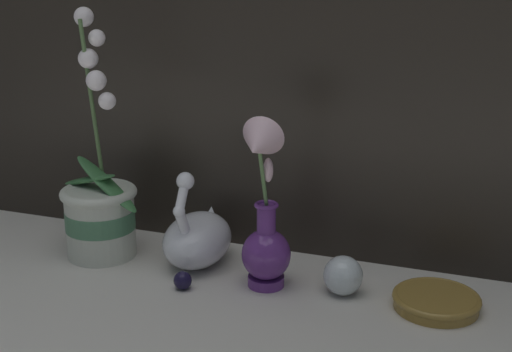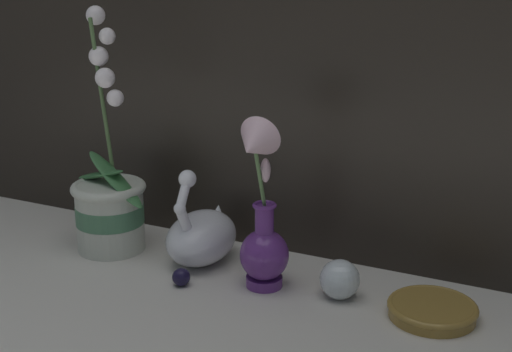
{
  "view_description": "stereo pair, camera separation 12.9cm",
  "coord_description": "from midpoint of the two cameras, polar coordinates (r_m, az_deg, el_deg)",
  "views": [
    {
      "loc": [
        0.41,
        -1.02,
        0.59
      ],
      "look_at": [
        -0.01,
        0.14,
        0.2
      ],
      "focal_mm": 50.0,
      "sensor_mm": 36.0,
      "label": 1
    },
    {
      "loc": [
        0.53,
        -0.97,
        0.59
      ],
      "look_at": [
        -0.01,
        0.14,
        0.2
      ],
      "focal_mm": 50.0,
      "sensor_mm": 36.0,
      "label": 2
    }
  ],
  "objects": [
    {
      "name": "ground_plane",
      "position": [
        1.25,
        -4.9,
        -10.91
      ],
      "size": [
        2.8,
        2.8,
        0.0
      ],
      "primitive_type": "plane",
      "color": "beige"
    },
    {
      "name": "glass_sphere",
      "position": [
        1.29,
        4.13,
        -8.0
      ],
      "size": [
        0.07,
        0.07,
        0.07
      ],
      "color": "silver",
      "rests_on": "ground_plane"
    },
    {
      "name": "swan_figurine",
      "position": [
        1.41,
        -7.28,
        -4.89
      ],
      "size": [
        0.13,
        0.19,
        0.2
      ],
      "color": "white",
      "rests_on": "ground_plane"
    },
    {
      "name": "glass_bauble",
      "position": [
        1.33,
        -8.7,
        -8.32
      ],
      "size": [
        0.03,
        0.03,
        0.03
      ],
      "color": "#191433",
      "rests_on": "ground_plane"
    },
    {
      "name": "blue_vase",
      "position": [
        1.28,
        -2.23,
        -4.12
      ],
      "size": [
        0.09,
        0.13,
        0.33
      ],
      "color": "#602D7F",
      "rests_on": "ground_plane"
    },
    {
      "name": "orchid_potted_plant",
      "position": [
        1.48,
        -14.87,
        -2.56
      ],
      "size": [
        0.2,
        0.15,
        0.5
      ],
      "color": "beige",
      "rests_on": "ground_plane"
    },
    {
      "name": "amber_dish",
      "position": [
        1.27,
        11.41,
        -9.8
      ],
      "size": [
        0.15,
        0.15,
        0.03
      ],
      "color": "olive",
      "rests_on": "ground_plane"
    }
  ]
}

